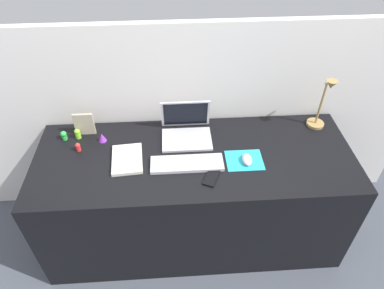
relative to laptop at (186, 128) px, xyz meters
The scene contains 15 objects.
ground_plane 0.82m from the laptop, 78.99° to the right, with size 6.00×6.00×0.00m, color #474C56.
back_wall 0.22m from the laptop, 79.01° to the left, with size 3.07×0.05×1.38m, color silver.
desk 0.47m from the laptop, 78.99° to the right, with size 1.87×0.70×0.74m, color black.
laptop is the anchor object (origin of this frame).
keyboard 0.27m from the laptop, 92.18° to the right, with size 0.41×0.13×0.02m, color silver.
mousepad 0.41m from the laptop, 38.29° to the right, with size 0.21×0.17×0.00m, color #28B7CC.
mouse 0.43m from the laptop, 38.81° to the right, with size 0.06×0.10×0.03m, color silver.
cell_phone 0.40m from the laptop, 72.78° to the right, with size 0.06×0.13×0.01m, color black.
desk_lamp 0.84m from the laptop, ahead, with size 0.11×0.14×0.36m.
notebook_pad 0.41m from the laptop, 149.36° to the right, with size 0.17×0.24×0.02m, color silver.
picture_frame 0.63m from the laptop, behind, with size 0.12×0.02×0.15m, color #B2A58C.
toy_figurine_red 0.65m from the laptop, behind, with size 0.03×0.03×0.05m.
toy_figurine_green 0.75m from the laptop, behind, with size 0.04×0.04×0.06m.
toy_figurine_purple 0.51m from the laptop, behind, with size 0.05×0.05×0.05m, color purple.
toy_figurine_lime 0.67m from the laptop, behind, with size 0.04×0.04×0.07m.
Camera 1 is at (-0.11, -1.46, 2.13)m, focal length 32.36 mm.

